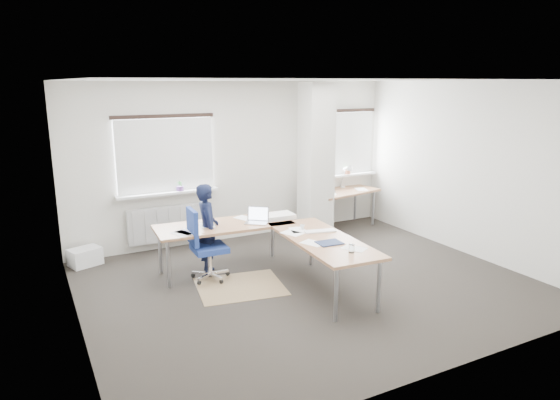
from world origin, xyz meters
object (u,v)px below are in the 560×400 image
task_chair (207,260)px  desk_side (343,193)px  person (208,229)px  desk_main (274,233)px

task_chair → desk_side: bearing=24.4°
task_chair → person: (0.10, 0.23, 0.38)m
desk_side → desk_main: bearing=-153.7°
desk_main → desk_side: 2.98m
desk_main → person: person is taller
desk_main → person: bearing=142.3°
task_chair → person: bearing=67.8°
person → task_chair: bearing=166.0°
desk_side → person: 3.33m
desk_side → person: bearing=-170.7°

